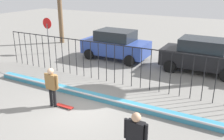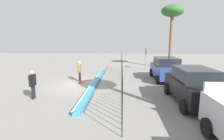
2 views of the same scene
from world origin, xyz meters
name	(u,v)px [view 2 (image 2 of 2)]	position (x,y,z in m)	size (l,w,h in m)	color
ground_plane	(81,84)	(0.00, 0.00, 0.00)	(60.00, 60.00, 0.00)	gray
bowl_coping_ledge	(95,83)	(0.00, 1.05, 0.12)	(11.00, 0.40, 0.27)	teal
perimeter_fence	(122,69)	(0.00, 3.08, 1.21)	(14.04, 0.04, 1.99)	black
skateboarder	(80,69)	(-1.01, -0.34, 0.99)	(0.67, 0.25, 1.65)	black
skateboard	(80,82)	(-0.54, -0.21, 0.06)	(0.80, 0.20, 0.07)	#A51E19
camera_operator	(33,82)	(3.33, -1.98, 1.00)	(0.67, 0.25, 1.67)	black
parked_car_blue	(166,68)	(-1.91, 6.80, 0.97)	(4.30, 2.12, 1.90)	#2D479E
parked_car_black	(193,85)	(3.45, 6.87, 0.97)	(4.30, 2.12, 1.90)	black
stop_sign	(146,56)	(-6.73, 5.76, 1.62)	(0.76, 0.07, 2.50)	slate
palm_tree_short	(172,14)	(-8.05, 8.79, 6.29)	(2.48, 2.48, 7.28)	brown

